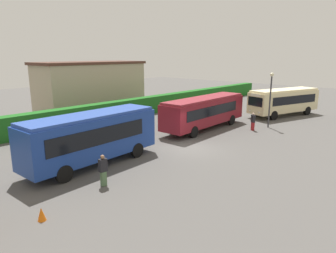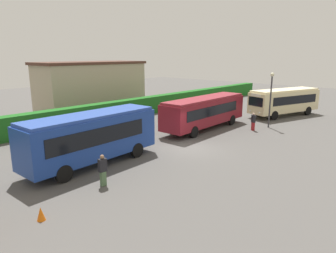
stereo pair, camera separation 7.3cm
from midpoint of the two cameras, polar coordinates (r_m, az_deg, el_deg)
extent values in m
plane|color=#514F4C|center=(23.27, 4.32, -3.98)|extent=(105.13, 105.13, 0.00)
cube|color=navy|center=(19.88, -13.83, -1.87)|extent=(9.07, 2.79, 2.55)
cube|color=#2747A0|center=(19.58, -14.05, 2.02)|extent=(8.80, 2.59, 0.20)
cube|color=black|center=(20.64, -16.58, -0.61)|extent=(7.00, 0.32, 1.02)
cube|color=black|center=(18.67, -12.37, -1.80)|extent=(7.00, 0.32, 1.02)
cube|color=black|center=(22.66, -4.68, 1.11)|extent=(0.12, 2.00, 1.07)
cube|color=silver|center=(22.51, -4.71, 3.07)|extent=(0.09, 1.34, 0.28)
cylinder|color=black|center=(22.73, -9.67, -3.24)|extent=(1.01, 0.32, 1.00)
cylinder|color=black|center=(21.14, -5.72, -4.38)|extent=(1.01, 0.32, 1.00)
cylinder|color=black|center=(19.80, -22.09, -6.56)|extent=(1.01, 0.32, 1.00)
cylinder|color=black|center=(17.95, -18.68, -8.30)|extent=(1.01, 0.32, 1.00)
sphere|color=silver|center=(23.42, -5.76, -1.60)|extent=(0.22, 0.22, 0.22)
sphere|color=silver|center=(22.51, -3.37, -2.17)|extent=(0.22, 0.22, 0.22)
cube|color=maroon|center=(28.91, 6.91, 2.78)|extent=(10.42, 2.69, 2.24)
cube|color=maroon|center=(28.72, 6.98, 5.17)|extent=(10.11, 2.49, 0.20)
cube|color=black|center=(29.30, 4.63, 3.51)|extent=(8.08, 0.27, 0.90)
cube|color=black|center=(27.97, 8.64, 2.93)|extent=(8.08, 0.27, 0.90)
cube|color=black|center=(33.25, 11.95, 4.43)|extent=(0.10, 1.96, 0.94)
cube|color=silver|center=(33.16, 12.01, 5.57)|extent=(0.08, 1.32, 0.28)
cylinder|color=black|center=(32.36, 8.42, 1.75)|extent=(1.01, 0.31, 1.00)
cylinder|color=black|center=(31.28, 11.81, 1.20)|extent=(1.01, 0.31, 1.00)
cylinder|color=black|center=(27.27, 1.15, -0.28)|extent=(1.01, 0.31, 1.00)
cylinder|color=black|center=(25.97, 4.88, -1.01)|extent=(1.01, 0.31, 1.00)
sphere|color=silver|center=(33.75, 10.90, 2.81)|extent=(0.22, 0.22, 0.22)
sphere|color=silver|center=(33.13, 12.87, 2.53)|extent=(0.22, 0.22, 0.22)
cube|color=beige|center=(37.41, 20.83, 4.43)|extent=(9.30, 5.06, 2.29)
cube|color=#F8E8B2|center=(37.26, 20.99, 6.32)|extent=(8.98, 4.80, 0.20)
cube|color=black|center=(36.85, 22.64, 4.58)|extent=(6.68, 2.18, 0.92)
cube|color=black|center=(38.38, 19.74, 5.14)|extent=(6.68, 2.18, 0.92)
cube|color=black|center=(34.03, 16.01, 4.45)|extent=(0.65, 1.92, 0.96)
cube|color=silver|center=(33.94, 16.08, 5.60)|extent=(0.45, 1.29, 0.28)
cylinder|color=black|center=(34.78, 19.15, 1.95)|extent=(1.04, 0.57, 1.00)
cylinder|color=black|center=(36.26, 16.51, 2.58)|extent=(1.04, 0.57, 1.00)
cylinder|color=black|center=(39.11, 24.55, 2.67)|extent=(1.04, 0.57, 1.00)
cylinder|color=black|center=(40.43, 22.00, 3.21)|extent=(1.04, 0.57, 1.00)
sphere|color=silver|center=(33.74, 16.68, 2.49)|extent=(0.22, 0.22, 0.22)
sphere|color=silver|center=(34.65, 15.09, 2.86)|extent=(0.22, 0.22, 0.22)
cube|color=#4C6B47|center=(17.01, -11.82, -9.42)|extent=(0.29, 0.26, 0.81)
cube|color=black|center=(16.74, -11.95, -7.03)|extent=(0.44, 0.29, 0.71)
sphere|color=#8C6647|center=(16.59, -12.02, -5.52)|extent=(0.22, 0.22, 0.22)
cube|color=#4C6B47|center=(30.94, 3.93, 1.14)|extent=(0.34, 0.34, 0.81)
cube|color=#4C6B47|center=(30.79, 3.95, 2.52)|extent=(0.44, 0.47, 0.71)
sphere|color=tan|center=(30.71, 3.97, 3.37)|extent=(0.22, 0.22, 0.22)
cube|color=maroon|center=(29.50, 15.56, 0.04)|extent=(0.37, 0.38, 0.77)
cube|color=black|center=(29.35, 15.65, 1.41)|extent=(0.50, 0.52, 0.67)
sphere|color=beige|center=(29.27, 15.70, 2.26)|extent=(0.21, 0.21, 0.21)
cube|color=#1C5F1C|center=(31.89, -13.36, 2.26)|extent=(64.56, 1.26, 1.99)
cube|color=tan|center=(38.07, -13.85, 6.84)|extent=(12.54, 5.01, 5.75)
cube|color=#4C2D23|center=(37.88, -14.11, 11.39)|extent=(13.04, 5.21, 0.30)
cone|color=orange|center=(14.53, -22.40, -14.76)|extent=(0.36, 0.36, 0.60)
cylinder|color=#38383D|center=(30.78, 18.51, 4.26)|extent=(0.14, 0.14, 4.86)
sphere|color=beige|center=(30.51, 18.87, 9.11)|extent=(0.36, 0.36, 0.36)
camera|label=1|loc=(0.04, -89.91, 0.02)|focal=32.83mm
camera|label=2|loc=(0.04, 90.09, -0.02)|focal=32.83mm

